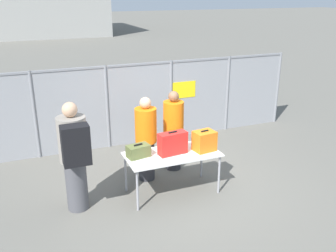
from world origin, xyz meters
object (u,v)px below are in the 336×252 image
(suitcase_red, at_px, (173,143))
(traveler_hooded, at_px, (74,154))
(security_worker_near, at_px, (146,138))
(inspection_table, at_px, (172,157))
(utility_trailer, at_px, (194,92))
(suitcase_olive, at_px, (138,151))
(security_worker_far, at_px, (173,130))
(suitcase_orange, at_px, (204,141))

(suitcase_red, relative_size, traveler_hooded, 0.28)
(security_worker_near, bearing_deg, inspection_table, 106.06)
(suitcase_red, relative_size, security_worker_near, 0.32)
(suitcase_red, distance_m, utility_trailer, 5.64)
(suitcase_red, bearing_deg, inspection_table, 151.07)
(suitcase_olive, height_order, suitcase_red, suitcase_red)
(suitcase_olive, distance_m, utility_trailer, 5.86)
(inspection_table, distance_m, security_worker_near, 0.73)
(suitcase_olive, relative_size, traveler_hooded, 0.22)
(traveler_hooded, distance_m, security_worker_near, 1.55)
(security_worker_near, xyz_separation_m, security_worker_far, (0.65, 0.22, -0.00))
(suitcase_olive, relative_size, security_worker_far, 0.25)
(traveler_hooded, bearing_deg, suitcase_red, -25.39)
(suitcase_orange, bearing_deg, suitcase_red, 172.81)
(security_worker_near, relative_size, security_worker_far, 1.00)
(security_worker_far, bearing_deg, suitcase_red, 91.06)
(security_worker_far, height_order, utility_trailer, security_worker_far)
(security_worker_near, bearing_deg, suitcase_olive, 54.67)
(suitcase_orange, height_order, security_worker_near, security_worker_near)
(suitcase_red, bearing_deg, suitcase_olive, 169.95)
(suitcase_olive, bearing_deg, suitcase_red, -10.05)
(suitcase_orange, xyz_separation_m, security_worker_near, (-0.84, 0.74, -0.09))
(inspection_table, height_order, suitcase_olive, suitcase_olive)
(suitcase_red, bearing_deg, utility_trailer, 60.15)
(inspection_table, relative_size, suitcase_red, 3.14)
(traveler_hooded, relative_size, security_worker_far, 1.14)
(security_worker_near, height_order, utility_trailer, security_worker_near)
(inspection_table, distance_m, suitcase_olive, 0.62)
(suitcase_red, xyz_separation_m, traveler_hooded, (-1.67, 0.04, 0.06))
(security_worker_near, relative_size, utility_trailer, 0.38)
(inspection_table, xyz_separation_m, utility_trailer, (2.80, 4.86, -0.31))
(utility_trailer, bearing_deg, security_worker_far, -121.12)
(suitcase_orange, bearing_deg, inspection_table, 172.59)
(security_worker_near, bearing_deg, security_worker_far, -166.17)
(suitcase_red, distance_m, traveler_hooded, 1.67)
(traveler_hooded, bearing_deg, suitcase_orange, -26.87)
(suitcase_olive, distance_m, security_worker_far, 1.26)
(traveler_hooded, bearing_deg, inspection_table, -25.29)
(traveler_hooded, distance_m, security_worker_far, 2.23)
(suitcase_red, height_order, traveler_hooded, traveler_hooded)
(suitcase_red, bearing_deg, traveler_hooded, 178.51)
(inspection_table, distance_m, security_worker_far, 0.98)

